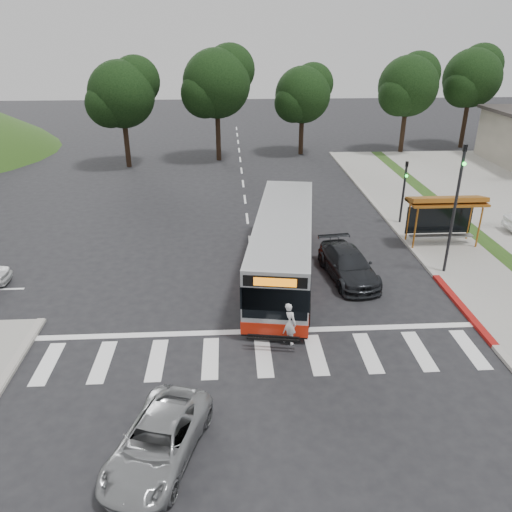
{
  "coord_description": "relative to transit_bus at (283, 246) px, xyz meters",
  "views": [
    {
      "loc": [
        -1.18,
        -20.5,
        11.29
      ],
      "look_at": [
        0.04,
        0.61,
        1.6
      ],
      "focal_mm": 35.0,
      "sensor_mm": 36.0,
      "label": 1
    }
  ],
  "objects": [
    {
      "name": "tree_north_a",
      "position": [
        -3.36,
        24.31,
        5.37
      ],
      "size": [
        6.6,
        6.15,
        10.17
      ],
      "color": "black",
      "rests_on": "ground"
    },
    {
      "name": "dark_sedan",
      "position": [
        3.17,
        -0.49,
        -0.84
      ],
      "size": [
        2.6,
        5.13,
        1.43
      ],
      "primitive_type": "imported",
      "rotation": [
        0.0,
        0.0,
        0.13
      ],
      "color": "black",
      "rests_on": "ground"
    },
    {
      "name": "curb_east",
      "position": [
        7.56,
        6.24,
        -1.48
      ],
      "size": [
        0.3,
        40.0,
        0.15
      ],
      "primitive_type": "cube",
      "color": "#9E9991",
      "rests_on": "ground"
    },
    {
      "name": "traffic_signal_ne_tall",
      "position": [
        8.16,
        -0.26,
        2.32
      ],
      "size": [
        0.18,
        0.37,
        6.5
      ],
      "color": "black",
      "rests_on": "ground"
    },
    {
      "name": "tree_ne_b",
      "position": [
        21.63,
        28.31,
        5.36
      ],
      "size": [
        6.16,
        5.74,
        10.02
      ],
      "color": "black",
      "rests_on": "ground"
    },
    {
      "name": "crosswalk_ladder",
      "position": [
        -1.44,
        -6.76,
        -1.55
      ],
      "size": [
        18.0,
        2.6,
        0.01
      ],
      "primitive_type": "cube",
      "color": "silver",
      "rests_on": "ground"
    },
    {
      "name": "ground",
      "position": [
        -1.44,
        -1.76,
        -1.56
      ],
      "size": [
        140.0,
        140.0,
        0.0
      ],
      "primitive_type": "plane",
      "color": "black",
      "rests_on": "ground"
    },
    {
      "name": "traffic_signal_ne_short",
      "position": [
        8.16,
        6.73,
        0.92
      ],
      "size": [
        0.18,
        0.37,
        4.0
      ],
      "color": "black",
      "rests_on": "ground"
    },
    {
      "name": "pedestrian",
      "position": [
        -0.42,
        -5.93,
        -0.63
      ],
      "size": [
        0.8,
        0.78,
        1.85
      ],
      "primitive_type": "imported",
      "rotation": [
        0.0,
        0.0,
        2.41
      ],
      "color": "white",
      "rests_on": "ground"
    },
    {
      "name": "tree_ne_a",
      "position": [
        14.63,
        26.31,
        4.84
      ],
      "size": [
        6.16,
        5.74,
        9.3
      ],
      "color": "black",
      "rests_on": "parking_lot"
    },
    {
      "name": "transit_bus",
      "position": [
        0.0,
        0.0,
        0.0
      ],
      "size": [
        4.52,
        12.31,
        3.11
      ],
      "primitive_type": null,
      "rotation": [
        0.0,
        0.0,
        -0.16
      ],
      "color": "silver",
      "rests_on": "ground"
    },
    {
      "name": "sidewalk_east",
      "position": [
        9.56,
        6.24,
        -1.5
      ],
      "size": [
        4.0,
        40.0,
        0.12
      ],
      "primitive_type": "cube",
      "color": "gray",
      "rests_on": "ground"
    },
    {
      "name": "silver_suv_south",
      "position": [
        -4.79,
        -11.48,
        -0.94
      ],
      "size": [
        3.25,
        4.85,
        1.24
      ],
      "primitive_type": "imported",
      "rotation": [
        0.0,
        0.0,
        -0.29
      ],
      "color": "#929597",
      "rests_on": "ground"
    },
    {
      "name": "curb_east_red",
      "position": [
        7.56,
        -3.76,
        -1.48
      ],
      "size": [
        0.32,
        6.0,
        0.15
      ],
      "primitive_type": "cube",
      "color": "maroon",
      "rests_on": "ground"
    },
    {
      "name": "tree_north_c",
      "position": [
        -11.37,
        22.31,
        4.74
      ],
      "size": [
        6.16,
        5.74,
        9.3
      ],
      "color": "black",
      "rests_on": "ground"
    },
    {
      "name": "tree_north_b",
      "position": [
        4.63,
        26.3,
        4.11
      ],
      "size": [
        5.72,
        5.33,
        8.43
      ],
      "color": "black",
      "rests_on": "ground"
    },
    {
      "name": "bus_shelter",
      "position": [
        9.36,
        3.35,
        0.8
      ],
      "size": [
        4.2,
        1.6,
        2.86
      ],
      "color": "#A25C1B",
      "rests_on": "sidewalk_east"
    }
  ]
}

